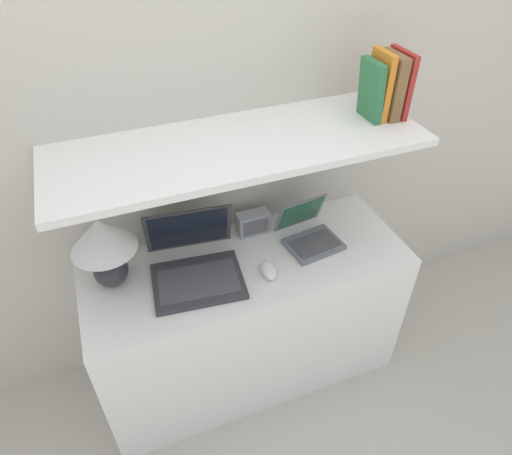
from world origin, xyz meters
The scene contains 14 objects.
ground_plane centered at (0.00, 0.00, 0.00)m, with size 12.00×12.00×0.00m, color #B2AD9E.
wall_back centered at (0.00, 0.57, 1.20)m, with size 6.00×0.05×2.40m.
desk centered at (0.00, 0.25, 0.36)m, with size 1.34×0.51×0.73m.
back_riser centered at (0.00, 0.53, 0.61)m, with size 1.34×0.04×1.21m.
shelf centered at (0.00, 0.32, 1.23)m, with size 1.34×0.46×0.03m.
table_lamp centered at (-0.52, 0.34, 0.93)m, with size 0.24×0.24×0.30m.
laptop_large centered at (-0.21, 0.27, 0.78)m, with size 0.38×0.38×0.25m.
laptop_small centered at (0.29, 0.28, 0.77)m, with size 0.25×0.26×0.18m.
computer_mouse centered at (0.05, 0.16, 0.75)m, with size 0.07×0.11×0.04m.
router_box centered at (0.09, 0.43, 0.78)m, with size 0.14×0.07×0.10m.
book_red centered at (0.63, 0.32, 1.36)m, with size 0.02×0.15×0.24m.
book_brown centered at (0.59, 0.32, 1.36)m, with size 0.04×0.15×0.23m.
book_orange centered at (0.55, 0.32, 1.37)m, with size 0.03×0.13×0.25m.
book_green centered at (0.51, 0.32, 1.35)m, with size 0.05×0.13×0.22m.
Camera 1 is at (-0.45, -1.02, 2.02)m, focal length 32.00 mm.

